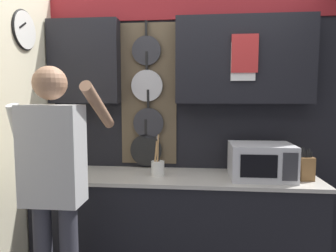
% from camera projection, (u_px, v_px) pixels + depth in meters
% --- Properties ---
extents(base_cabinet_counter, '(2.37, 0.59, 0.89)m').
position_uv_depth(base_cabinet_counter, '(175.00, 226.00, 2.58)').
color(base_cabinet_counter, black).
rests_on(base_cabinet_counter, ground_plane).
extents(back_wall_unit, '(2.94, 0.23, 2.50)m').
position_uv_depth(back_wall_unit, '(180.00, 99.00, 2.73)').
color(back_wall_unit, black).
rests_on(back_wall_unit, ground_plane).
extents(side_wall, '(0.07, 1.60, 2.50)m').
position_uv_depth(side_wall, '(9.00, 136.00, 2.21)').
color(side_wall, beige).
rests_on(side_wall, ground_plane).
extents(microwave, '(0.50, 0.39, 0.28)m').
position_uv_depth(microwave, '(261.00, 161.00, 2.44)').
color(microwave, silver).
rests_on(microwave, base_cabinet_counter).
extents(knife_block, '(0.13, 0.16, 0.27)m').
position_uv_depth(knife_block, '(304.00, 167.00, 2.41)').
color(knife_block, brown).
rests_on(knife_block, base_cabinet_counter).
extents(utensil_crock, '(0.11, 0.11, 0.35)m').
position_uv_depth(utensil_crock, '(158.00, 167.00, 2.53)').
color(utensil_crock, white).
rests_on(utensil_crock, base_cabinet_counter).
extents(person, '(0.54, 0.63, 1.75)m').
position_uv_depth(person, '(54.00, 175.00, 1.95)').
color(person, '#383842').
rests_on(person, ground_plane).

